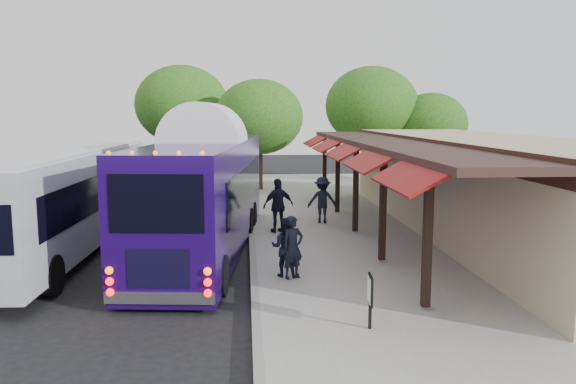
# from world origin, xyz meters

# --- Properties ---
(ground) EXTENTS (90.00, 90.00, 0.00)m
(ground) POSITION_xyz_m (0.00, 0.00, 0.00)
(ground) COLOR black
(ground) RESTS_ON ground
(sidewalk) EXTENTS (10.00, 40.00, 0.15)m
(sidewalk) POSITION_xyz_m (5.00, 4.00, 0.07)
(sidewalk) COLOR #9E9B93
(sidewalk) RESTS_ON ground
(curb) EXTENTS (0.20, 40.00, 0.16)m
(curb) POSITION_xyz_m (0.05, 4.00, 0.07)
(curb) COLOR gray
(curb) RESTS_ON ground
(station_shelter) EXTENTS (8.15, 20.00, 3.60)m
(station_shelter) POSITION_xyz_m (8.38, 4.00, 1.85)
(station_shelter) COLOR tan
(station_shelter) RESTS_ON ground
(coach_bus) EXTENTS (3.75, 12.11, 3.81)m
(coach_bus) POSITION_xyz_m (-1.45, 2.32, 2.05)
(coach_bus) COLOR #200756
(coach_bus) RESTS_ON ground
(city_bus) EXTENTS (3.06, 12.43, 3.32)m
(city_bus) POSITION_xyz_m (-6.00, 2.38, 1.84)
(city_bus) COLOR #94959C
(city_bus) RESTS_ON ground
(ped_a) EXTENTS (0.72, 0.63, 1.66)m
(ped_a) POSITION_xyz_m (1.07, -1.39, 0.98)
(ped_a) COLOR black
(ped_a) RESTS_ON sidewalk
(ped_b) EXTENTS (0.90, 0.79, 1.58)m
(ped_b) POSITION_xyz_m (0.88, -1.20, 0.94)
(ped_b) COLOR black
(ped_b) RESTS_ON sidewalk
(ped_c) EXTENTS (1.25, 0.84, 1.98)m
(ped_c) POSITION_xyz_m (1.02, 4.36, 1.14)
(ped_c) COLOR black
(ped_c) RESTS_ON sidewalk
(ped_d) EXTENTS (1.26, 0.84, 1.83)m
(ped_d) POSITION_xyz_m (2.86, 6.03, 1.06)
(ped_d) COLOR black
(ped_d) RESTS_ON sidewalk
(sign_board) EXTENTS (0.09, 0.50, 1.11)m
(sign_board) POSITION_xyz_m (2.31, -5.00, 0.90)
(sign_board) COLOR black
(sign_board) RESTS_ON sidewalk
(tree_left) EXTENTS (4.97, 4.97, 6.37)m
(tree_left) POSITION_xyz_m (0.64, 16.21, 4.24)
(tree_left) COLOR #382314
(tree_left) RESTS_ON ground
(tree_mid) EXTENTS (5.73, 5.73, 7.34)m
(tree_mid) POSITION_xyz_m (7.65, 18.88, 4.89)
(tree_mid) COLOR #382314
(tree_mid) RESTS_ON ground
(tree_right) EXTENTS (4.46, 4.46, 5.71)m
(tree_right) POSITION_xyz_m (11.20, 18.19, 3.80)
(tree_right) COLOR #382314
(tree_right) RESTS_ON ground
(tree_far) EXTENTS (5.82, 5.82, 7.45)m
(tree_far) POSITION_xyz_m (-4.09, 20.30, 4.97)
(tree_far) COLOR #382314
(tree_far) RESTS_ON ground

